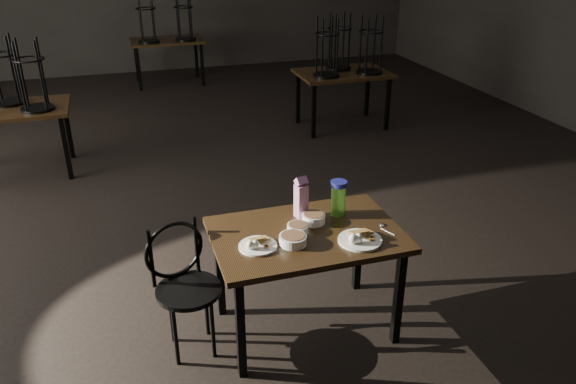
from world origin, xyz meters
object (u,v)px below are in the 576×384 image
object	(u,v)px
juice_carton	(301,198)
main_table	(307,243)
bentwood_chair	(183,278)
water_bottle	(338,198)

from	to	relation	value
juice_carton	main_table	bearing A→B (deg)	-98.33
bentwood_chair	water_bottle	bearing A→B (deg)	-11.81
main_table	water_bottle	size ratio (longest dim) A/B	4.93
water_bottle	bentwood_chair	size ratio (longest dim) A/B	0.28
main_table	water_bottle	xyz separation A→B (m)	(0.28, 0.17, 0.20)
main_table	bentwood_chair	world-z (taller)	bentwood_chair
main_table	juice_carton	world-z (taller)	juice_carton
water_bottle	main_table	bearing A→B (deg)	-148.81
main_table	water_bottle	distance (m)	0.38
juice_carton	bentwood_chair	distance (m)	0.91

